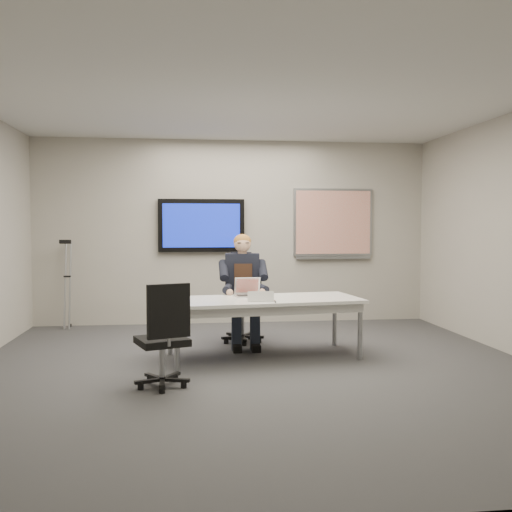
{
  "coord_description": "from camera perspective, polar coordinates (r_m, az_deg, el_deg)",
  "views": [
    {
      "loc": [
        -0.72,
        -5.73,
        1.48
      ],
      "look_at": [
        0.07,
        0.79,
        1.14
      ],
      "focal_mm": 40.0,
      "sensor_mm": 36.0,
      "label": 1
    }
  ],
  "objects": [
    {
      "name": "whiteboard",
      "position": [
        8.99,
        7.71,
        3.23
      ],
      "size": [
        1.25,
        0.08,
        1.1
      ],
      "color": "gray",
      "rests_on": "wall_back"
    },
    {
      "name": "laptop",
      "position": [
        6.66,
        -0.81,
        -3.58
      ],
      "size": [
        0.32,
        0.31,
        0.21
      ],
      "rotation": [
        0.0,
        0.0,
        0.09
      ],
      "color": "#BDBDBF",
      "rests_on": "conference_table"
    },
    {
      "name": "office_chair_far",
      "position": [
        7.38,
        -1.33,
        -6.03
      ],
      "size": [
        0.63,
        0.63,
        1.06
      ],
      "rotation": [
        0.0,
        0.0,
        -0.29
      ],
      "color": "black",
      "rests_on": "ground"
    },
    {
      "name": "seated_person",
      "position": [
        7.1,
        -1.24,
        -4.51
      ],
      "size": [
        0.45,
        0.77,
        1.39
      ],
      "rotation": [
        0.0,
        0.0,
        -0.09
      ],
      "color": "#1F2635",
      "rests_on": "office_chair_far"
    },
    {
      "name": "floor",
      "position": [
        5.96,
        0.23,
        -11.44
      ],
      "size": [
        6.0,
        6.0,
        0.02
      ],
      "primitive_type": "cube",
      "color": "#343537",
      "rests_on": "ground"
    },
    {
      "name": "office_chair_near",
      "position": [
        5.37,
        -9.23,
        -9.77
      ],
      "size": [
        0.59,
        0.59,
        0.98
      ],
      "rotation": [
        0.0,
        0.0,
        3.49
      ],
      "color": "black",
      "rests_on": "ground"
    },
    {
      "name": "wall_front",
      "position": [
        2.82,
        7.81,
        1.25
      ],
      "size": [
        6.0,
        0.02,
        2.8
      ],
      "primitive_type": "cube",
      "color": "#A7A297",
      "rests_on": "ground"
    },
    {
      "name": "conference_table",
      "position": [
        6.47,
        0.72,
        -4.93
      ],
      "size": [
        2.27,
        1.16,
        0.67
      ],
      "rotation": [
        0.0,
        0.0,
        0.12
      ],
      "color": "white",
      "rests_on": "ground"
    },
    {
      "name": "crutch",
      "position": [
        8.75,
        -18.32,
        -2.58
      ],
      "size": [
        0.33,
        0.58,
        1.36
      ],
      "primitive_type": null,
      "rotation": [
        -0.18,
        0.0,
        0.29
      ],
      "color": "#96989D",
      "rests_on": "ground"
    },
    {
      "name": "ceiling",
      "position": [
        5.92,
        0.23,
        15.8
      ],
      "size": [
        6.0,
        6.0,
        0.02
      ],
      "primitive_type": "cube",
      "color": "silver",
      "rests_on": "wall_back"
    },
    {
      "name": "tv_display",
      "position": [
        8.68,
        -5.48,
        3.05
      ],
      "size": [
        1.3,
        0.09,
        0.8
      ],
      "color": "black",
      "rests_on": "wall_back"
    },
    {
      "name": "name_tent",
      "position": [
        6.19,
        0.48,
        -4.05
      ],
      "size": [
        0.29,
        0.11,
        0.11
      ],
      "primitive_type": null,
      "rotation": [
        0.0,
        0.0,
        -0.1
      ],
      "color": "silver",
      "rests_on": "conference_table"
    },
    {
      "name": "pen",
      "position": [
        6.15,
        1.94,
        -4.56
      ],
      "size": [
        0.02,
        0.15,
        0.01
      ],
      "primitive_type": "cylinder",
      "rotation": [
        0.0,
        1.57,
        1.48
      ],
      "color": "black",
      "rests_on": "conference_table"
    },
    {
      "name": "wall_back",
      "position": [
        8.76,
        -2.21,
        2.41
      ],
      "size": [
        6.0,
        0.02,
        2.8
      ],
      "primitive_type": "cube",
      "color": "#A7A297",
      "rests_on": "ground"
    }
  ]
}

